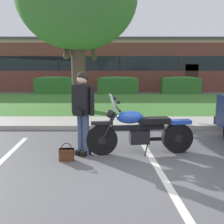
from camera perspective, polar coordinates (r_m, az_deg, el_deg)
name	(u,v)px	position (r m, az deg, el deg)	size (l,w,h in m)	color
ground_plane	(150,177)	(4.35, 8.45, -14.30)	(140.00, 140.00, 0.00)	#565659
curb_strip	(133,127)	(7.54, 4.73, -3.39)	(60.00, 0.20, 0.12)	#ADA89E
concrete_walk	(131,122)	(8.37, 4.25, -2.21)	(60.00, 1.50, 0.08)	#ADA89E
grass_lawn	(124,102)	(13.31, 2.68, 2.20)	(60.00, 8.53, 0.06)	#3D752D
stall_stripe_1	(160,172)	(4.56, 10.77, -13.13)	(0.12, 4.40, 0.01)	silver
motorcycle	(144,131)	(5.34, 7.21, -4.16)	(2.24, 0.82, 1.26)	black
rider_person	(83,107)	(5.16, -6.58, 1.06)	(0.49, 0.41, 1.70)	black
handbag	(67,153)	(5.05, -10.14, -9.14)	(0.28, 0.13, 0.36)	#562D19
hedge_left	(55,85)	(18.14, -12.62, 5.94)	(2.74, 0.90, 1.24)	#336B2D
hedge_center_left	(118,85)	(17.71, 1.33, 6.09)	(2.77, 0.90, 1.24)	#336B2D
hedge_center_right	(181,85)	(18.34, 15.12, 5.88)	(2.66, 0.90, 1.24)	#336B2D
brick_building	(118,66)	(24.59, 1.43, 10.38)	(27.64, 10.20, 4.12)	brown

